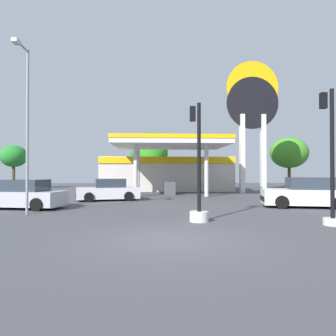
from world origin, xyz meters
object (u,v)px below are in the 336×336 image
tree_0 (14,156)px  car_1 (108,191)px  tree_2 (289,153)px  car_3 (23,195)px  traffic_signal_1 (198,190)px  tree_1 (149,152)px  station_pole_sign (252,109)px  corner_streetlamp (26,115)px  car_0 (306,194)px  traffic_signal_0 (331,177)px

tree_0 → car_1: bearing=-49.4°
tree_0 → tree_2: 31.80m
car_1 → tree_0: size_ratio=0.89×
car_3 → tree_2: size_ratio=0.73×
traffic_signal_1 → tree_1: bearing=94.8°
station_pole_sign → car_1: 15.44m
car_3 → car_1: bearing=49.9°
tree_0 → corner_streetlamp: bearing=-65.3°
traffic_signal_1 → tree_0: bearing=126.0°
station_pole_sign → traffic_signal_1: bearing=-114.7°
car_0 → tree_1: 22.43m
tree_2 → corner_streetlamp: (-21.94, -22.54, 0.20)m
car_3 → traffic_signal_1: traffic_signal_1 is taller
car_0 → traffic_signal_1: traffic_signal_1 is taller
tree_1 → tree_0: bearing=-175.0°
tree_2 → traffic_signal_0: bearing=-111.3°
car_0 → tree_0: tree_0 is taller
traffic_signal_0 → traffic_signal_1: traffic_signal_0 is taller
tree_1 → corner_streetlamp: 23.29m
traffic_signal_1 → tree_0: tree_0 is taller
car_3 → tree_0: tree_0 is taller
car_1 → tree_1: 16.49m
traffic_signal_0 → traffic_signal_1: size_ratio=1.07×
station_pole_sign → car_1: station_pole_sign is taller
car_1 → car_3: size_ratio=0.98×
car_0 → corner_streetlamp: (-13.75, -2.25, 3.67)m
corner_streetlamp → station_pole_sign: bearing=43.2°
tree_1 → traffic_signal_0: bearing=-75.6°
tree_0 → tree_2: bearing=2.1°
car_1 → traffic_signal_0: 13.67m
car_0 → tree_0: 30.52m
tree_2 → car_3: bearing=-138.8°
traffic_signal_0 → tree_0: bearing=131.4°
car_1 → traffic_signal_1: size_ratio=0.96×
car_0 → tree_1: bearing=112.7°
tree_0 → tree_1: tree_1 is taller
traffic_signal_1 → tree_1: 25.15m
tree_0 → corner_streetlamp: 23.56m
station_pole_sign → tree_1: size_ratio=1.82×
car_1 → station_pole_sign: bearing=30.0°
car_3 → traffic_signal_0: (12.95, -5.61, 1.03)m
station_pole_sign → car_0: size_ratio=2.50×
station_pole_sign → tree_1: station_pole_sign is taller
traffic_signal_0 → station_pole_sign: bearing=80.9°
station_pole_sign → traffic_signal_1: station_pole_sign is taller
tree_2 → tree_0: bearing=-177.9°
corner_streetlamp → car_0: bearing=9.3°
car_0 → car_3: bearing=179.4°
station_pole_sign → tree_0: bearing=162.5°
station_pole_sign → corner_streetlamp: bearing=-136.8°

